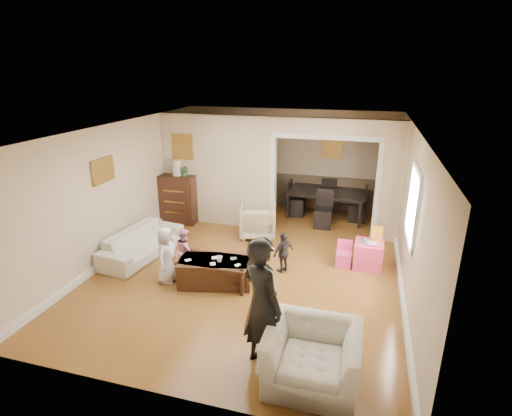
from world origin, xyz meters
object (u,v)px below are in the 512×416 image
(table_lamp, at_px, (177,168))
(child_toddler, at_px, (284,253))
(child_kneel_b, at_px, (186,250))
(armchair_front, at_px, (312,357))
(adult_person, at_px, (262,304))
(play_table, at_px, (368,255))
(sofa, at_px, (142,243))
(armchair_back, at_px, (258,221))
(cyan_cup, at_px, (364,241))
(child_kneel_a, at_px, (166,255))
(coffee_cup, at_px, (219,259))
(dining_table, at_px, (326,205))
(coffee_table, at_px, (215,272))
(dresser, at_px, (179,199))

(table_lamp, xyz_separation_m, child_toddler, (2.97, -1.80, -0.97))
(child_kneel_b, bearing_deg, armchair_front, -161.84)
(adult_person, relative_size, child_kneel_b, 2.13)
(play_table, relative_size, adult_person, 0.29)
(armchair_front, bearing_deg, sofa, 146.06)
(armchair_back, distance_m, adult_person, 4.14)
(cyan_cup, bearing_deg, child_kneel_b, -162.09)
(cyan_cup, relative_size, child_kneel_a, 0.08)
(adult_person, distance_m, child_toddler, 2.54)
(armchair_back, bearing_deg, coffee_cup, 76.12)
(adult_person, bearing_deg, play_table, -74.96)
(play_table, relative_size, dining_table, 0.27)
(coffee_cup, bearing_deg, adult_person, -54.57)
(dining_table, relative_size, adult_person, 1.10)
(armchair_back, relative_size, child_kneel_a, 0.77)
(table_lamp, distance_m, child_kneel_a, 3.03)
(play_table, xyz_separation_m, adult_person, (-1.27, -3.10, 0.64))
(coffee_table, distance_m, dining_table, 4.08)
(armchair_front, relative_size, child_kneel_b, 1.34)
(child_toddler, bearing_deg, dresser, -84.00)
(armchair_front, relative_size, dresser, 0.94)
(coffee_cup, xyz_separation_m, cyan_cup, (2.36, 1.37, 0.03))
(table_lamp, bearing_deg, sofa, -86.59)
(sofa, xyz_separation_m, child_kneel_b, (1.11, -0.33, 0.14))
(coffee_table, distance_m, adult_person, 2.25)
(armchair_front, height_order, play_table, armchair_front)
(sofa, bearing_deg, dresser, 10.88)
(sofa, height_order, child_kneel_b, child_kneel_b)
(coffee_table, bearing_deg, child_kneel_b, 156.80)
(cyan_cup, distance_m, child_toddler, 1.53)
(table_lamp, relative_size, coffee_cup, 3.35)
(coffee_table, relative_size, dining_table, 0.63)
(coffee_table, relative_size, coffee_cup, 11.53)
(armchair_front, bearing_deg, child_toddler, 108.63)
(child_kneel_a, distance_m, child_kneel_b, 0.48)
(cyan_cup, height_order, child_kneel_a, child_kneel_a)
(dining_table, bearing_deg, play_table, -59.89)
(play_table, distance_m, child_kneel_b, 3.44)
(armchair_back, bearing_deg, sofa, 26.51)
(child_kneel_b, bearing_deg, coffee_table, -145.92)
(armchair_front, distance_m, dresser, 5.87)
(coffee_table, distance_m, play_table, 2.91)
(sofa, height_order, coffee_table, sofa)
(armchair_front, relative_size, coffee_table, 0.90)
(coffee_cup, bearing_deg, child_toddler, 40.10)
(coffee_table, height_order, play_table, play_table)
(child_kneel_a, bearing_deg, play_table, -68.69)
(play_table, xyz_separation_m, child_kneel_b, (-3.26, -1.07, 0.16))
(dresser, relative_size, child_kneel_a, 1.15)
(armchair_back, xyz_separation_m, child_kneel_b, (-0.86, -1.92, 0.06))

